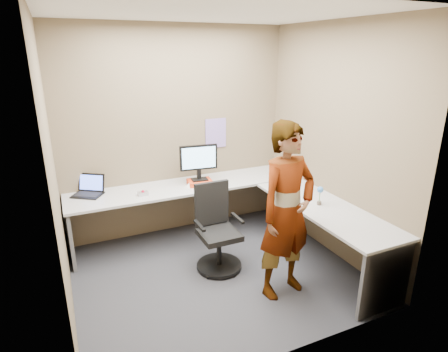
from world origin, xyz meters
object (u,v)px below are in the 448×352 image
desk (237,206)px  person (287,212)px  office_chair (217,235)px  monitor (199,159)px

desk → person: bearing=-85.5°
office_chair → monitor: bearing=82.8°
office_chair → person: size_ratio=0.54×
desk → monitor: monitor is taller
monitor → person: person is taller
monitor → office_chair: bearing=-90.3°
monitor → office_chair: size_ratio=0.50×
person → monitor: bearing=92.6°
monitor → office_chair: (-0.10, -0.80, -0.66)m
monitor → office_chair: 1.05m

